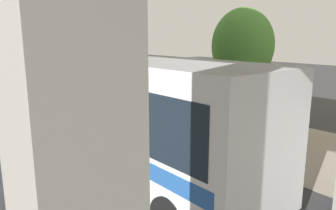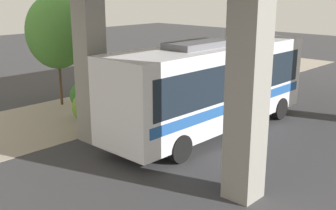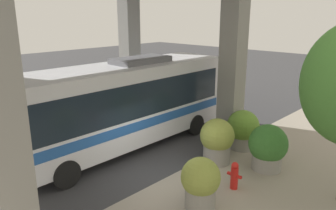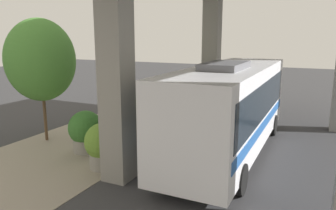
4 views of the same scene
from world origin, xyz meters
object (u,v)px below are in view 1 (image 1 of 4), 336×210
at_px(bus, 124,108).
at_px(planter_front, 154,110).
at_px(street_tree_near, 243,46).
at_px(planter_extra, 197,108).
at_px(planter_back, 182,116).
at_px(planter_middle, 262,126).
at_px(fire_hydrant, 230,126).

distance_m(bus, planter_front, 5.25).
bearing_deg(street_tree_near, planter_extra, -8.66).
bearing_deg(planter_extra, planter_front, -32.69).
height_order(bus, planter_extra, bus).
bearing_deg(street_tree_near, bus, 12.99).
bearing_deg(planter_back, planter_middle, 116.68).
xyz_separation_m(planter_middle, street_tree_near, (-2.95, -3.31, 2.91)).
distance_m(planter_front, planter_extra, 2.05).
relative_size(planter_front, planter_back, 0.95).
height_order(planter_front, street_tree_near, street_tree_near).
distance_m(planter_back, planter_extra, 1.90).
bearing_deg(bus, planter_back, -158.61).
bearing_deg(planter_extra, planter_back, 25.33).
distance_m(planter_front, street_tree_near, 5.49).
relative_size(planter_back, planter_extra, 1.02).
xyz_separation_m(planter_front, planter_extra, (-1.73, 1.11, 0.03)).
distance_m(planter_back, street_tree_near, 5.25).
xyz_separation_m(bus, street_tree_near, (-8.21, -1.89, 1.66)).
height_order(planter_middle, street_tree_near, street_tree_near).
height_order(bus, street_tree_near, street_tree_near).
bearing_deg(planter_back, planter_extra, -154.67).
distance_m(bus, planter_back, 4.25).
bearing_deg(planter_middle, fire_hydrant, -95.47).
relative_size(bus, planter_extra, 5.79).
relative_size(fire_hydrant, street_tree_near, 0.17).
distance_m(fire_hydrant, planter_middle, 1.69).
bearing_deg(planter_front, planter_back, 90.29).
relative_size(planter_front, planter_middle, 1.06).
relative_size(bus, planter_back, 5.69).
distance_m(planter_middle, street_tree_near, 5.30).
bearing_deg(planter_back, bus, 21.39).
xyz_separation_m(fire_hydrant, street_tree_near, (-2.79, -1.67, 3.26)).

